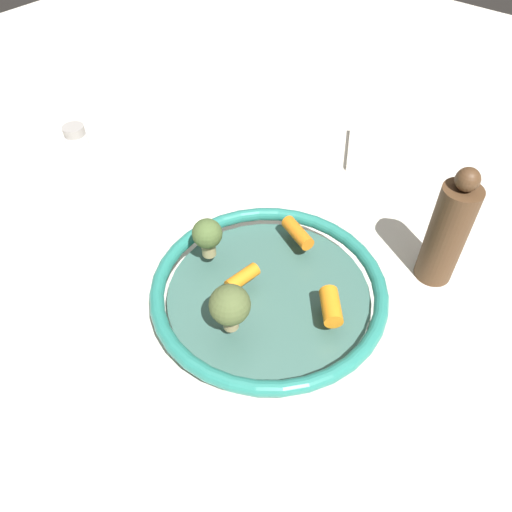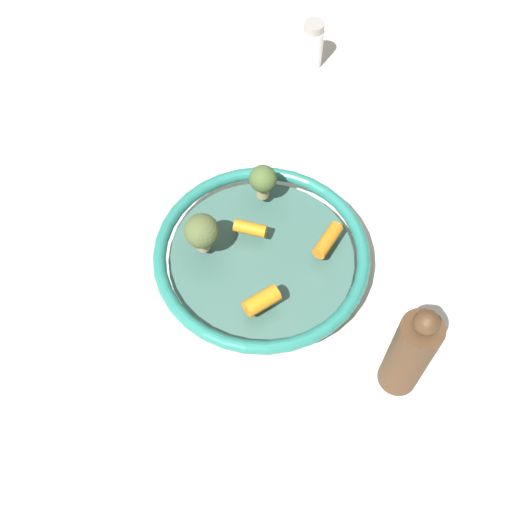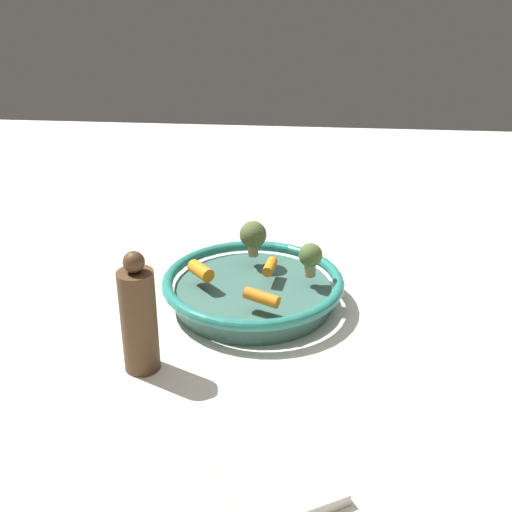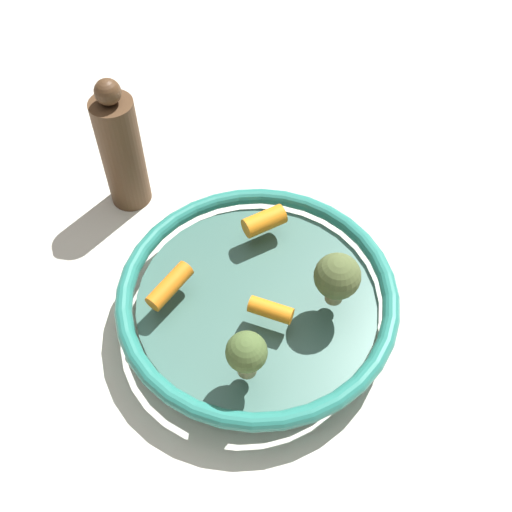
# 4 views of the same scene
# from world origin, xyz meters

# --- Properties ---
(ground_plane) EXTENTS (2.21, 2.21, 0.00)m
(ground_plane) POSITION_xyz_m (0.00, 0.00, 0.00)
(ground_plane) COLOR silver
(serving_bowl) EXTENTS (0.28, 0.28, 0.05)m
(serving_bowl) POSITION_xyz_m (0.00, 0.00, 0.03)
(serving_bowl) COLOR #3D665B
(serving_bowl) RESTS_ON ground_plane
(baby_carrot_center) EXTENTS (0.05, 0.04, 0.02)m
(baby_carrot_center) POSITION_xyz_m (0.01, -0.08, 0.06)
(baby_carrot_center) COLOR orange
(baby_carrot_center) RESTS_ON serving_bowl
(baby_carrot_right) EXTENTS (0.04, 0.02, 0.02)m
(baby_carrot_right) POSITION_xyz_m (-0.02, 0.02, 0.06)
(baby_carrot_right) COLOR orange
(baby_carrot_right) RESTS_ON serving_bowl
(baby_carrot_left) EXTENTS (0.04, 0.06, 0.02)m
(baby_carrot_left) POSITION_xyz_m (0.08, 0.02, 0.06)
(baby_carrot_left) COLOR orange
(baby_carrot_left) RESTS_ON serving_bowl
(broccoli_floret_large) EXTENTS (0.04, 0.04, 0.06)m
(broccoli_floret_large) POSITION_xyz_m (-0.07, -0.01, 0.08)
(broccoli_floret_large) COLOR tan
(broccoli_floret_large) RESTS_ON serving_bowl
(broccoli_floret_mid) EXTENTS (0.04, 0.04, 0.05)m
(broccoli_floret_mid) POSITION_xyz_m (-0.01, 0.09, 0.08)
(broccoli_floret_mid) COLOR tan
(broccoli_floret_mid) RESTS_ON serving_bowl
(pepper_mill) EXTENTS (0.05, 0.05, 0.17)m
(pepper_mill) POSITION_xyz_m (0.18, -0.13, 0.08)
(pepper_mill) COLOR #4C331E
(pepper_mill) RESTS_ON ground_plane
(dish_towel) EXTENTS (0.15, 0.15, 0.01)m
(dish_towel) POSITION_xyz_m (0.37, 0.06, 0.01)
(dish_towel) COLOR silver
(dish_towel) RESTS_ON ground_plane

